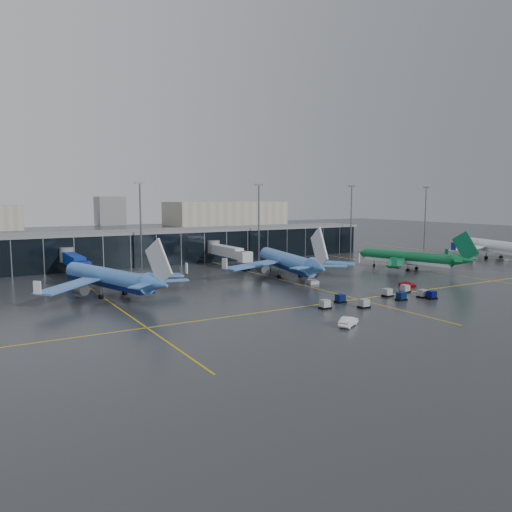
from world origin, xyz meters
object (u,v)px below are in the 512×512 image
airliner_aer_lingus (407,250)px  mobile_airstair (313,280)px  baggage_carts (386,297)px  airliner_arkefly (107,267)px  airliner_klm_near (287,252)px  service_van_red (408,284)px  airliner_ba (490,239)px  service_van_white (348,321)px

airliner_aer_lingus → mobile_airstair: size_ratio=10.07×
baggage_carts → mobile_airstair: 24.06m
airliner_arkefly → airliner_aer_lingus: bearing=-19.6°
airliner_klm_near → mobile_airstair: bearing=-78.9°
service_van_red → airliner_arkefly: bearing=96.7°
airliner_aer_lingus → mobile_airstair: 38.45m
airliner_ba → airliner_aer_lingus: bearing=-155.1°
airliner_aer_lingus → mobile_airstair: bearing=173.1°
airliner_arkefly → mobile_airstair: airliner_arkefly is taller
airliner_ba → baggage_carts: airliner_ba is taller
airliner_aer_lingus → airliner_ba: (47.43, 5.89, 0.96)m
airliner_arkefly → service_van_white: size_ratio=8.21×
airliner_ba → service_van_white: size_ratio=8.69×
airliner_klm_near → service_van_white: airliner_klm_near is taller
airliner_ba → mobile_airstair: 86.12m
mobile_airstair → service_van_red: (16.11, -15.46, -0.07)m
baggage_carts → airliner_arkefly: bearing=144.5°
airliner_ba → service_van_white: 115.22m
baggage_carts → mobile_airstair: (-0.49, 24.06, 0.01)m
airliner_arkefly → service_van_red: 68.44m
baggage_carts → airliner_aer_lingus: bearing=37.8°
airliner_arkefly → service_van_white: (27.28, -45.90, -5.49)m
airliner_arkefly → airliner_aer_lingus: 85.17m
mobile_airstair → service_van_red: 22.33m
airliner_ba → service_van_white: (-105.16, -46.72, -5.86)m
airliner_ba → mobile_airstair: airliner_ba is taller
airliner_aer_lingus → service_van_white: airliner_aer_lingus is taller
airliner_klm_near → service_van_red: (15.83, -27.33, -6.06)m
service_van_red → airliner_aer_lingus: bearing=-18.3°
mobile_airstair → service_van_white: size_ratio=0.74×
service_van_red → mobile_airstair: bearing=74.8°
airliner_arkefly → airliner_aer_lingus: size_ratio=1.10×
airliner_ba → service_van_white: bearing=-138.2°
airliner_ba → service_van_red: size_ratio=10.59×
airliner_klm_near → airliner_aer_lingus: size_ratio=1.18×
airliner_klm_near → airliner_ba: (84.97, -1.12, -0.07)m
baggage_carts → service_van_white: baggage_carts is taller
baggage_carts → service_van_red: 17.83m
airliner_arkefly → service_van_white: 53.68m
airliner_klm_near → service_van_red: bearing=-47.5°
airliner_ba → service_van_red: 74.18m
airliner_klm_near → service_van_white: bearing=-100.5°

